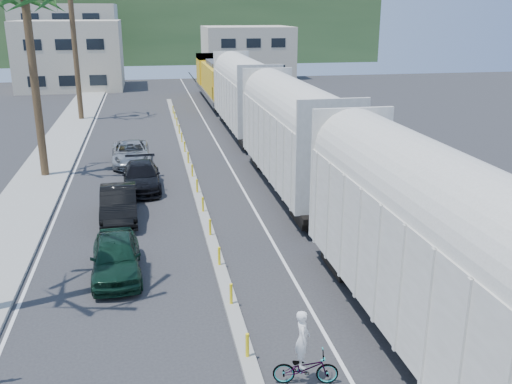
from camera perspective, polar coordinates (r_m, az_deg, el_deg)
The scene contains 12 objects.
sidewalk at distance 37.95m, azimuth -19.93°, elevation 2.76°, with size 3.00×90.00×0.15m, color gray.
rails at distance 41.02m, azimuth -0.31°, elevation 4.84°, with size 1.56×100.00×0.06m.
median at distance 32.65m, azimuth -6.37°, elevation 1.43°, with size 0.45×60.00×0.85m.
lane_markings at distance 37.46m, azimuth -10.29°, elevation 3.25°, with size 9.42×90.00×0.01m.
freight_train at distance 35.13m, azimuth 1.35°, elevation 7.43°, with size 3.00×60.94×5.85m.
buildings at distance 83.20m, azimuth -14.09°, elevation 13.92°, with size 38.00×27.00×10.00m.
hillside at distance 111.38m, azimuth -10.05°, elevation 15.87°, with size 80.00×20.00×12.00m, color #385628.
car_lead at distance 21.25m, azimuth -13.82°, elevation -6.28°, with size 1.92×4.39×1.47m, color black.
car_second at distance 26.77m, azimuth -13.56°, elevation -1.15°, with size 1.74×4.65×1.52m, color black.
car_third at distance 31.11m, azimuth -11.39°, elevation 1.54°, with size 2.07×4.86×1.40m, color black.
car_rear at distance 36.39m, azimuth -12.40°, elevation 3.82°, with size 2.53×5.11×1.39m, color #A1A4A6.
cyclist at distance 15.23m, azimuth 4.91°, elevation -16.48°, with size 1.22×1.91×2.10m.
Camera 1 is at (-2.31, -11.31, 9.21)m, focal length 40.00 mm.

